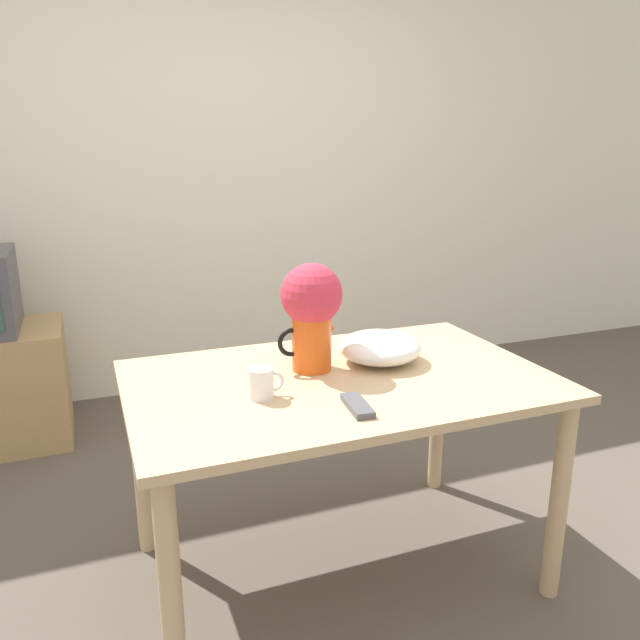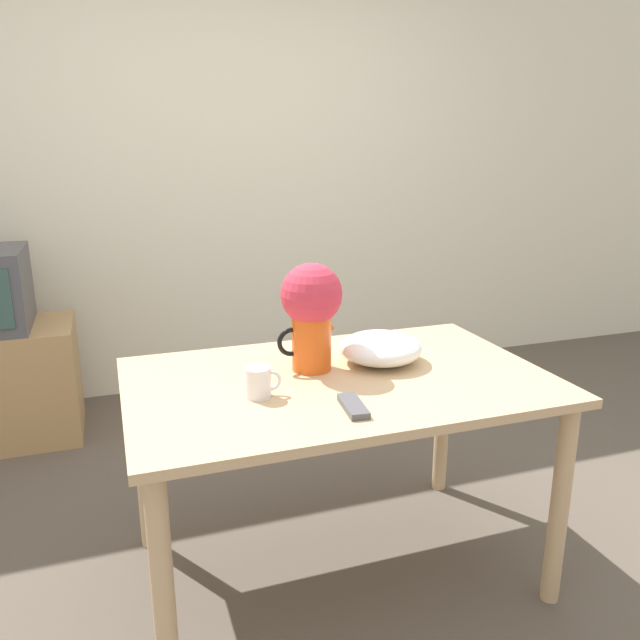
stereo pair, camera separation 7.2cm
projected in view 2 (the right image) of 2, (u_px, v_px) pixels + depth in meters
ground_plane at (347, 560)px, 2.30m from camera, size 12.00×12.00×0.00m
wall_back at (229, 175)px, 3.73m from camera, size 8.00×0.05×2.60m
table at (338, 404)px, 2.08m from camera, size 1.37×0.87×0.74m
flower_vase at (311, 308)px, 2.06m from camera, size 0.22×0.21×0.37m
coffee_mug at (259, 382)px, 1.87m from camera, size 0.11×0.08×0.09m
white_bowl at (381, 348)px, 2.17m from camera, size 0.29×0.29×0.11m
remote_control at (353, 406)px, 1.80m from camera, size 0.07×0.16×0.02m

